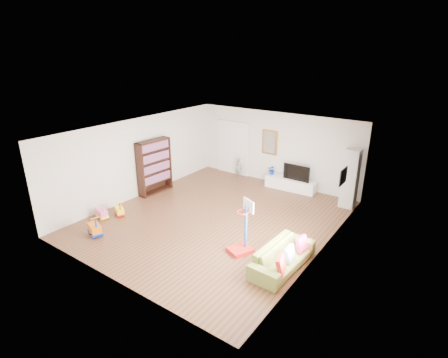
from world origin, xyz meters
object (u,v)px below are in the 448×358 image
Objects in this scene: media_console at (290,184)px; bookshelf at (154,167)px; basketball_hoop at (241,227)px; sofa at (283,256)px.

bookshelf is (-3.83, -2.99, 0.74)m from media_console.
basketball_hoop is (0.77, -4.56, 0.49)m from media_console.
bookshelf reaches higher than sofa.
bookshelf is 1.36× the size of basketball_hoop.
basketball_hoop reaches higher than sofa.
bookshelf is 4.87m from basketball_hoop.
media_console is at bearing 25.83° from sofa.
bookshelf is 6.01m from sofa.
basketball_hoop is (4.60, -1.57, -0.25)m from bookshelf.
bookshelf reaches higher than media_console.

